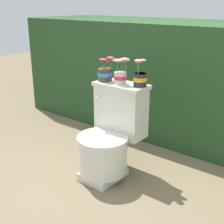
{
  "coord_description": "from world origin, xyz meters",
  "views": [
    {
      "loc": [
        1.36,
        -1.71,
        1.37
      ],
      "look_at": [
        -0.09,
        0.11,
        0.54
      ],
      "focal_mm": 50.0,
      "sensor_mm": 36.0,
      "label": 1
    }
  ],
  "objects": [
    {
      "name": "toilet",
      "position": [
        -0.09,
        0.09,
        0.33
      ],
      "size": [
        0.44,
        0.55,
        0.74
      ],
      "color": "silver",
      "rests_on": "ground"
    },
    {
      "name": "ground_plane",
      "position": [
        0.0,
        0.0,
        0.0
      ],
      "size": [
        12.0,
        12.0,
        0.0
      ],
      "primitive_type": "plane",
      "color": "#75664C"
    },
    {
      "name": "potted_plant_middle",
      "position": [
        0.08,
        0.25,
        0.82
      ],
      "size": [
        0.12,
        0.11,
        0.21
      ],
      "color": "#262628",
      "rests_on": "toilet"
    },
    {
      "name": "hedge_backdrop",
      "position": [
        0.0,
        1.3,
        0.59
      ],
      "size": [
        3.89,
        1.05,
        1.17
      ],
      "color": "#234723",
      "rests_on": "ground"
    },
    {
      "name": "potted_plant_midleft",
      "position": [
        -0.08,
        0.21,
        0.83
      ],
      "size": [
        0.13,
        0.1,
        0.21
      ],
      "color": "beige",
      "rests_on": "toilet"
    },
    {
      "name": "potted_plant_left",
      "position": [
        -0.24,
        0.21,
        0.81
      ],
      "size": [
        0.13,
        0.12,
        0.2
      ],
      "color": "#47382D",
      "rests_on": "toilet"
    }
  ]
}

